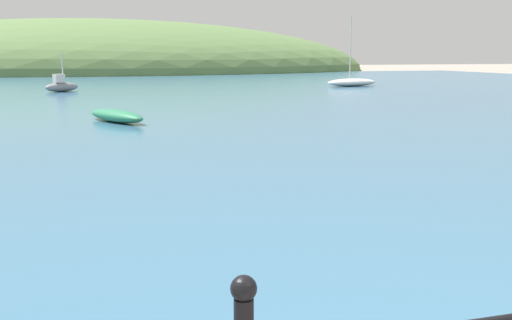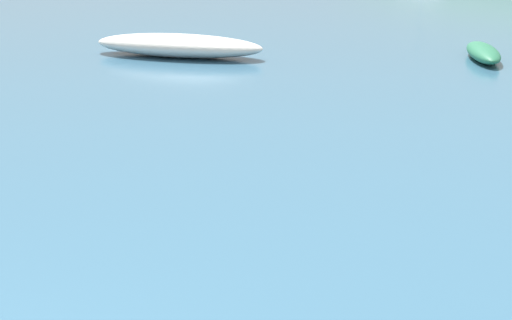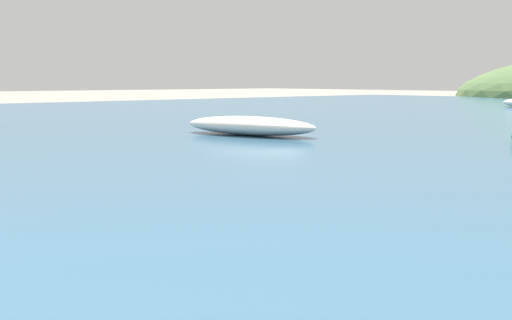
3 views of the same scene
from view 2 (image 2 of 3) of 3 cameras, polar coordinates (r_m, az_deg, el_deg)
The scene contains 2 objects.
boat_white_sailboat at distance 19.16m, azimuth -6.24°, elevation 9.10°, with size 4.90×2.72×0.59m.
boat_far_right at distance 19.49m, azimuth 17.71°, elevation 8.21°, with size 1.88×2.89×0.38m.
Camera 2 is at (4.09, -0.94, 3.37)m, focal length 50.00 mm.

